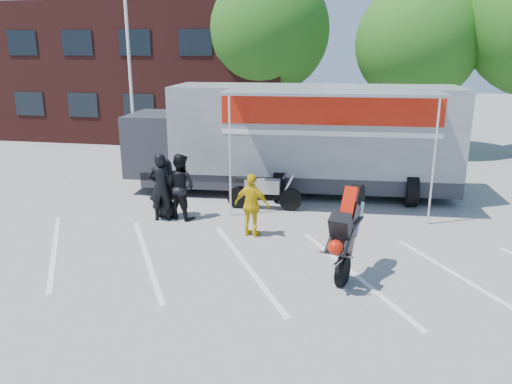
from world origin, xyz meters
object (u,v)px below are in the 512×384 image
(flagpole, at_px, (134,40))
(parked_motorcycle, at_px, (264,209))
(spectator_leather_a, at_px, (165,188))
(stunt_bike_rider, at_px, (351,271))
(spectator_hivis, at_px, (252,205))
(tree_mid, at_px, (417,43))
(spectator_leather_b, at_px, (161,187))
(spectator_leather_c, at_px, (181,186))
(tree_left, at_px, (267,31))
(transporter_truck, at_px, (297,192))

(flagpole, height_order, parked_motorcycle, flagpole)
(flagpole, bearing_deg, spectator_leather_a, -60.72)
(flagpole, relative_size, stunt_bike_rider, 3.64)
(parked_motorcycle, bearing_deg, spectator_hivis, -179.79)
(flagpole, distance_m, tree_mid, 12.31)
(spectator_leather_b, bearing_deg, stunt_bike_rider, 140.71)
(parked_motorcycle, xyz_separation_m, spectator_leather_c, (-2.20, -1.25, 0.95))
(tree_mid, relative_size, parked_motorcycle, 3.31)
(spectator_leather_c, bearing_deg, tree_mid, -101.44)
(tree_left, height_order, tree_mid, tree_left)
(stunt_bike_rider, bearing_deg, spectator_hivis, 161.62)
(tree_left, xyz_separation_m, spectator_hivis, (1.96, -13.15, -4.74))
(parked_motorcycle, bearing_deg, spectator_leather_c, 117.77)
(flagpole, bearing_deg, parked_motorcycle, -38.63)
(tree_left, distance_m, tree_mid, 7.10)
(transporter_truck, relative_size, spectator_leather_c, 5.93)
(spectator_leather_b, bearing_deg, tree_mid, -139.16)
(stunt_bike_rider, height_order, spectator_leather_a, spectator_leather_a)
(tree_mid, bearing_deg, spectator_leather_a, -124.99)
(flagpole, height_order, stunt_bike_rider, flagpole)
(spectator_leather_b, bearing_deg, tree_left, -108.52)
(stunt_bike_rider, xyz_separation_m, spectator_leather_c, (-4.87, 2.72, 0.95))
(tree_left, xyz_separation_m, stunt_bike_rider, (4.54, -14.86, -5.57))
(stunt_bike_rider, xyz_separation_m, spectator_leather_b, (-5.36, 2.45, 0.97))
(transporter_truck, distance_m, spectator_leather_c, 4.57)
(flagpole, relative_size, parked_motorcycle, 3.45)
(parked_motorcycle, distance_m, spectator_hivis, 2.41)
(tree_left, relative_size, spectator_leather_b, 4.45)
(parked_motorcycle, distance_m, spectator_leather_a, 3.08)
(tree_left, relative_size, stunt_bike_rider, 3.94)
(tree_mid, xyz_separation_m, spectator_leather_c, (-7.33, -11.14, -4.00))
(transporter_truck, height_order, parked_motorcycle, transporter_truck)
(transporter_truck, distance_m, spectator_hivis, 4.48)
(spectator_leather_a, bearing_deg, spectator_leather_b, 107.71)
(spectator_hivis, bearing_deg, flagpole, -36.01)
(spectator_leather_a, bearing_deg, flagpole, -39.05)
(tree_left, relative_size, spectator_hivis, 5.21)
(transporter_truck, bearing_deg, tree_left, 103.38)
(tree_mid, distance_m, spectator_hivis, 13.78)
(flagpole, bearing_deg, spectator_hivis, -49.07)
(stunt_bike_rider, bearing_deg, transporter_truck, 122.47)
(spectator_leather_a, xyz_separation_m, spectator_hivis, (2.76, -1.01, -0.03))
(stunt_bike_rider, bearing_deg, tree_mid, 95.03)
(stunt_bike_rider, distance_m, spectator_leather_b, 5.97)
(tree_left, relative_size, tree_mid, 1.13)
(spectator_leather_a, relative_size, spectator_leather_c, 0.91)
(flagpole, bearing_deg, tree_mid, 23.97)
(tree_left, xyz_separation_m, spectator_leather_c, (-0.33, -12.14, -4.62))
(flagpole, relative_size, transporter_truck, 0.71)
(tree_left, bearing_deg, transporter_truck, -73.28)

